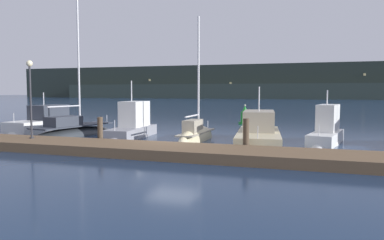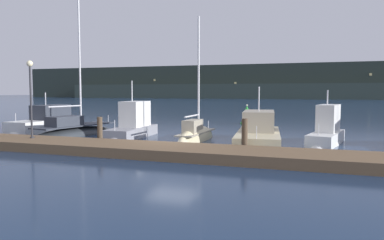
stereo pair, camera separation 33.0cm
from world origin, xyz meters
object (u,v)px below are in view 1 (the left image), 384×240
object	(u,v)px
motorboat_berth_1	(44,127)
motorboat_berth_6	(326,136)
sailboat_berth_2	(73,133)
channel_buoy	(245,117)
motorboat_berth_3	(132,131)
motorboat_berth_5	(258,138)
sailboat_berth_4	(196,138)
dock_lamppost	(30,86)

from	to	relation	value
motorboat_berth_1	motorboat_berth_6	bearing A→B (deg)	-0.88
sailboat_berth_2	channel_buoy	bearing A→B (deg)	53.92
motorboat_berth_6	channel_buoy	distance (m)	12.78
sailboat_berth_2	motorboat_berth_3	bearing A→B (deg)	7.91
motorboat_berth_3	channel_buoy	distance (m)	12.81
sailboat_berth_2	motorboat_berth_5	bearing A→B (deg)	2.05
motorboat_berth_5	channel_buoy	xyz separation A→B (m)	(-2.91, 11.91, 0.33)
motorboat_berth_3	sailboat_berth_4	xyz separation A→B (m)	(4.27, -0.15, -0.27)
motorboat_berth_1	motorboat_berth_5	world-z (taller)	motorboat_berth_5
motorboat_berth_5	dock_lamppost	xyz separation A→B (m)	(-10.99, -5.16, 2.86)
motorboat_berth_1	sailboat_berth_2	xyz separation A→B (m)	(3.62, -1.62, -0.19)
sailboat_berth_4	motorboat_berth_5	size ratio (longest dim) A/B	1.07
motorboat_berth_6	sailboat_berth_4	bearing A→B (deg)	-172.72
motorboat_berth_5	dock_lamppost	distance (m)	12.47
motorboat_berth_1	sailboat_berth_4	bearing A→B (deg)	-5.87
motorboat_berth_3	motorboat_berth_5	bearing A→B (deg)	-0.91
motorboat_berth_1	channel_buoy	world-z (taller)	motorboat_berth_1
motorboat_berth_5	motorboat_berth_3	bearing A→B (deg)	179.09
motorboat_berth_1	dock_lamppost	size ratio (longest dim) A/B	1.57
sailboat_berth_2	motorboat_berth_6	distance (m)	15.55
motorboat_berth_3	sailboat_berth_4	world-z (taller)	sailboat_berth_4
motorboat_berth_6	motorboat_berth_1	bearing A→B (deg)	179.12
motorboat_berth_1	sailboat_berth_4	size ratio (longest dim) A/B	0.78
sailboat_berth_2	sailboat_berth_4	bearing A→B (deg)	2.82
dock_lamppost	motorboat_berth_3	bearing A→B (deg)	59.96
sailboat_berth_4	motorboat_berth_3	bearing A→B (deg)	178.05
motorboat_berth_3	sailboat_berth_2	bearing A→B (deg)	-172.09
dock_lamppost	sailboat_berth_2	bearing A→B (deg)	100.86
sailboat_berth_2	motorboat_berth_6	world-z (taller)	sailboat_berth_2
sailboat_berth_2	channel_buoy	world-z (taller)	sailboat_berth_2
channel_buoy	dock_lamppost	distance (m)	19.05
channel_buoy	dock_lamppost	size ratio (longest dim) A/B	0.43
motorboat_berth_6	channel_buoy	size ratio (longest dim) A/B	2.91
sailboat_berth_2	motorboat_berth_3	xyz separation A→B (m)	(3.97, 0.55, 0.22)
motorboat_berth_5	dock_lamppost	bearing A→B (deg)	-154.84
motorboat_berth_5	motorboat_berth_6	xyz separation A→B (m)	(3.59, 0.91, 0.13)
sailboat_berth_4	motorboat_berth_5	bearing A→B (deg)	0.30
motorboat_berth_3	motorboat_berth_5	size ratio (longest dim) A/B	0.72
sailboat_berth_2	dock_lamppost	size ratio (longest dim) A/B	2.61
channel_buoy	sailboat_berth_2	bearing A→B (deg)	-126.08
motorboat_berth_5	channel_buoy	distance (m)	12.26
motorboat_berth_1	motorboat_berth_3	bearing A→B (deg)	-8.06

